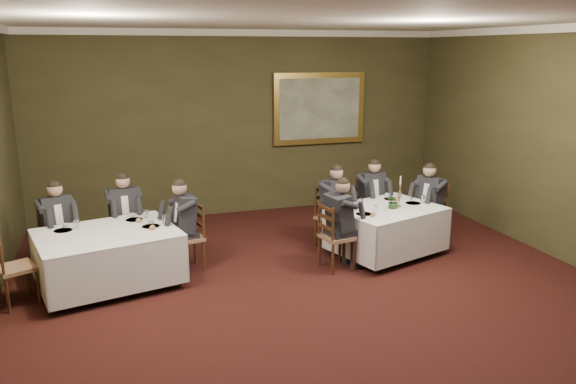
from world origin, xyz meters
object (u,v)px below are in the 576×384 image
chair_main_backright (370,220)px  candlestick (400,195)px  diner_main_endleft (337,235)px  chair_main_endright (429,226)px  painting (319,109)px  diner_main_backright (370,207)px  table_second (108,254)px  chair_sec_endright (189,251)px  chair_main_endleft (336,250)px  centerpiece (394,200)px  chair_sec_backleft (59,252)px  chair_sec_endleft (17,283)px  diner_main_backleft (332,215)px  diner_sec_backright (125,226)px  chair_main_backleft (331,229)px  diner_sec_backleft (58,237)px  chair_sec_backright (126,240)px  diner_sec_endright (187,236)px  table_main (386,227)px  diner_main_endright (430,213)px

chair_main_backright → candlestick: bearing=85.7°
diner_main_endleft → chair_main_endright: 2.04m
candlestick → painting: 3.17m
diner_main_backright → chair_main_endright: (0.81, -0.60, -0.23)m
table_second → chair_sec_endright: (1.11, 0.26, -0.17)m
chair_main_endleft → centerpiece: 1.23m
chair_main_backright → chair_sec_backleft: 5.00m
diner_main_endleft → painting: (0.96, 3.29, 1.49)m
chair_main_endleft → chair_sec_endleft: 4.29m
diner_main_backleft → table_second: bearing=-23.0°
diner_sec_backright → candlestick: bearing=158.7°
chair_sec_endright → centerpiece: size_ratio=3.89×
chair_main_backleft → diner_main_endleft: 1.03m
diner_sec_backleft → candlestick: 5.14m
chair_main_backleft → chair_main_endleft: (-0.31, -0.96, 0.00)m
chair_sec_backleft → diner_sec_backright: diner_sec_backright is taller
chair_sec_backright → diner_sec_backright: diner_sec_backright is taller
chair_main_backright → chair_sec_backright: size_ratio=1.00×
chair_main_backright → centerpiece: 1.17m
table_second → chair_main_endleft: (3.18, -0.37, -0.17)m
painting → chair_sec_endleft: bearing=-148.8°
diner_main_backright → diner_sec_backleft: (-5.00, -0.06, 0.00)m
table_second → chair_sec_backleft: (-0.69, 0.79, -0.17)m
diner_sec_endright → candlestick: diner_sec_endright is taller
chair_main_backleft → chair_main_backright: (0.83, 0.26, 0.00)m
diner_sec_endright → candlestick: bearing=-105.9°
table_main → diner_sec_endright: bearing=173.9°
diner_sec_endright → painting: painting is taller
chair_main_endright → painting: painting is taller
table_second → diner_sec_endright: (1.10, 0.26, 0.06)m
chair_sec_backleft → candlestick: 5.17m
diner_main_backright → chair_main_endleft: size_ratio=1.35×
diner_main_backright → chair_sec_endleft: 5.55m
diner_main_endleft → candlestick: (1.18, 0.31, 0.43)m
chair_main_backleft → diner_main_backright: size_ratio=0.74×
diner_main_backright → diner_sec_endright: (-3.21, -0.58, 0.00)m
diner_main_endright → chair_sec_endleft: size_ratio=1.35×
chair_main_backleft → chair_main_endleft: size_ratio=1.00×
table_second → chair_main_endleft: bearing=-6.7°
chair_main_endleft → diner_sec_endright: 2.18m
table_main → diner_sec_endright: size_ratio=1.42×
chair_main_endright → chair_sec_backright: (-4.86, 0.78, 0.00)m
chair_main_backleft → diner_sec_backleft: diner_sec_backleft is taller
chair_main_endright → chair_sec_backright: 4.92m
diner_sec_backleft → chair_main_endleft: bearing=141.2°
diner_sec_backleft → diner_sec_backright: bearing=171.1°
chair_main_backleft → chair_sec_backleft: (-4.17, 0.20, 0.00)m
chair_sec_endright → chair_sec_endleft: bearing=92.9°
diner_main_endright → centerpiece: 1.04m
chair_sec_endleft → chair_sec_endright: bearing=79.7°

